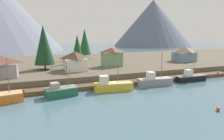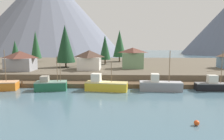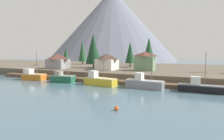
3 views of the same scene
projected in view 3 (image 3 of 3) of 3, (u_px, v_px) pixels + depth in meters
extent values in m
cube|color=#476675|center=(129.00, 77.00, 71.04)|extent=(400.00, 400.00, 1.00)
cube|color=brown|center=(108.00, 81.00, 54.63)|extent=(80.00, 4.00, 1.00)
cylinder|color=brown|center=(14.00, 75.00, 67.79)|extent=(0.36, 0.36, 1.60)
cylinder|color=brown|center=(30.00, 76.00, 64.50)|extent=(0.36, 0.36, 1.60)
cylinder|color=brown|center=(49.00, 77.00, 61.20)|extent=(0.36, 0.36, 1.60)
cylinder|color=brown|center=(69.00, 78.00, 57.91)|extent=(0.36, 0.36, 1.60)
cylinder|color=brown|center=(92.00, 80.00, 54.62)|extent=(0.36, 0.36, 1.60)
cylinder|color=brown|center=(118.00, 82.00, 51.33)|extent=(0.36, 0.36, 1.60)
cylinder|color=brown|center=(148.00, 84.00, 48.03)|extent=(0.36, 0.36, 1.60)
cylinder|color=brown|center=(182.00, 86.00, 44.74)|extent=(0.36, 0.36, 1.60)
cylinder|color=brown|center=(221.00, 89.00, 41.45)|extent=(0.36, 0.36, 1.60)
cube|color=brown|center=(138.00, 70.00, 81.76)|extent=(400.00, 56.00, 2.50)
cone|color=slate|center=(112.00, 25.00, 192.99)|extent=(126.79, 126.79, 70.54)
cube|color=#CC6B1E|center=(34.00, 77.00, 60.44)|extent=(7.38, 4.21, 1.70)
cube|color=tan|center=(34.00, 74.00, 60.35)|extent=(7.38, 4.21, 0.20)
cube|color=silver|center=(29.00, 71.00, 60.77)|extent=(2.60, 2.76, 1.54)
cylinder|color=brown|center=(37.00, 63.00, 59.72)|extent=(0.16, 0.16, 7.00)
cylinder|color=brown|center=(34.00, 65.00, 60.07)|extent=(2.62, 0.54, 0.74)
cube|color=#1E5B3D|center=(63.00, 79.00, 55.91)|extent=(7.05, 4.03, 1.79)
cube|color=gray|center=(63.00, 76.00, 55.82)|extent=(7.05, 4.03, 0.20)
cube|color=gray|center=(59.00, 73.00, 56.10)|extent=(2.01, 2.38, 1.21)
cylinder|color=brown|center=(67.00, 66.00, 55.17)|extent=(0.15, 0.15, 5.47)
cylinder|color=brown|center=(69.00, 69.00, 55.07)|extent=(0.13, 0.13, 3.92)
cube|color=gold|center=(100.00, 82.00, 50.90)|extent=(9.40, 4.02, 1.74)
cube|color=tan|center=(100.00, 78.00, 50.81)|extent=(9.40, 4.02, 0.20)
cube|color=silver|center=(93.00, 74.00, 51.94)|extent=(2.24, 2.21, 1.80)
cylinder|color=brown|center=(104.00, 69.00, 49.99)|extent=(0.14, 0.14, 4.58)
cube|color=gray|center=(144.00, 85.00, 46.35)|extent=(9.28, 3.33, 1.79)
cube|color=#9F9FA2|center=(144.00, 81.00, 46.25)|extent=(9.28, 3.33, 0.20)
cube|color=silver|center=(139.00, 76.00, 46.78)|extent=(1.84, 2.21, 1.74)
cylinder|color=brown|center=(152.00, 66.00, 45.08)|extent=(0.16, 0.16, 6.79)
cube|color=black|center=(200.00, 89.00, 41.72)|extent=(9.14, 2.42, 1.48)
cube|color=slate|center=(201.00, 85.00, 41.64)|extent=(9.14, 2.42, 0.20)
cube|color=silver|center=(196.00, 81.00, 42.00)|extent=(2.00, 1.62, 1.73)
cylinder|color=brown|center=(205.00, 69.00, 40.96)|extent=(0.13, 0.13, 7.05)
cylinder|color=brown|center=(198.00, 72.00, 41.63)|extent=(3.43, 0.15, 0.40)
cube|color=#6B8E66|center=(145.00, 63.00, 65.04)|extent=(6.35, 4.40, 4.85)
pyramid|color=brown|center=(145.00, 54.00, 64.74)|extent=(6.66, 4.62, 1.52)
cube|color=gray|center=(58.00, 64.00, 73.10)|extent=(7.49, 5.65, 3.57)
pyramid|color=brown|center=(58.00, 56.00, 72.84)|extent=(7.86, 5.94, 2.00)
cube|color=silver|center=(107.00, 65.00, 67.97)|extent=(6.34, 6.82, 3.67)
pyramid|color=#422D23|center=(107.00, 56.00, 67.70)|extent=(6.65, 7.16, 2.02)
cylinder|color=#4C3823|center=(149.00, 64.00, 86.46)|extent=(0.50, 0.50, 1.98)
cone|color=#1E4C28|center=(149.00, 49.00, 85.86)|extent=(5.28, 5.28, 10.90)
cylinder|color=#4C3823|center=(130.00, 65.00, 79.33)|extent=(0.50, 0.50, 1.75)
cone|color=#194223|center=(130.00, 52.00, 78.83)|extent=(4.03, 4.03, 8.80)
cylinder|color=#4C3823|center=(66.00, 64.00, 95.07)|extent=(0.50, 0.50, 1.11)
cone|color=#194223|center=(66.00, 55.00, 94.66)|extent=(3.78, 3.78, 7.51)
cylinder|color=#4C3823|center=(83.00, 63.00, 99.10)|extent=(0.50, 0.50, 1.39)
cone|color=#1E4C28|center=(82.00, 51.00, 98.51)|extent=(4.19, 4.19, 11.10)
cylinder|color=#4C3823|center=(93.00, 66.00, 75.93)|extent=(0.50, 0.50, 1.60)
cone|color=#14381E|center=(93.00, 49.00, 75.30)|extent=(6.08, 6.08, 11.86)
sphere|color=#E04C19|center=(116.00, 108.00, 28.87)|extent=(0.70, 0.70, 0.70)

